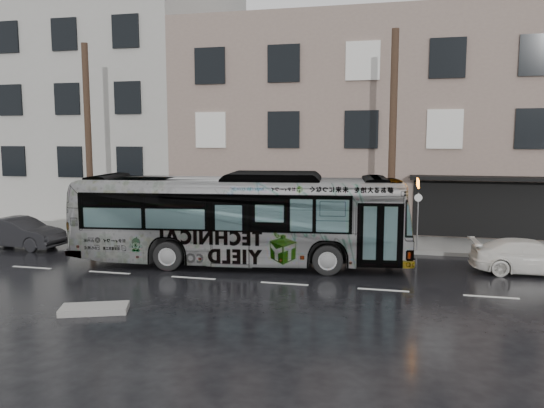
{
  "coord_description": "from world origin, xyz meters",
  "views": [
    {
      "loc": [
        6.73,
        -19.16,
        4.75
      ],
      "look_at": [
        1.6,
        2.5,
        2.01
      ],
      "focal_mm": 35.0,
      "sensor_mm": 36.0,
      "label": 1
    }
  ],
  "objects_px": {
    "white_sedan": "(531,257)",
    "dark_sedan": "(19,233)",
    "utility_pole_rear": "(88,141)",
    "sign_post": "(417,222)",
    "utility_pole_front": "(392,141)",
    "bus": "(240,219)"
  },
  "relations": [
    {
      "from": "dark_sedan",
      "to": "utility_pole_rear",
      "type": "bearing_deg",
      "value": -29.32
    },
    {
      "from": "utility_pole_front",
      "to": "white_sedan",
      "type": "xyz_separation_m",
      "value": [
        4.94,
        -2.41,
        -4.05
      ]
    },
    {
      "from": "utility_pole_rear",
      "to": "sign_post",
      "type": "relative_size",
      "value": 3.75
    },
    {
      "from": "utility_pole_front",
      "to": "dark_sedan",
      "type": "bearing_deg",
      "value": -170.01
    },
    {
      "from": "utility_pole_rear",
      "to": "dark_sedan",
      "type": "xyz_separation_m",
      "value": [
        -1.82,
        -2.79,
        -3.98
      ]
    },
    {
      "from": "utility_pole_front",
      "to": "bus",
      "type": "height_order",
      "value": "utility_pole_front"
    },
    {
      "from": "utility_pole_front",
      "to": "utility_pole_rear",
      "type": "distance_m",
      "value": 14.0
    },
    {
      "from": "bus",
      "to": "utility_pole_rear",
      "type": "bearing_deg",
      "value": 61.22
    },
    {
      "from": "white_sedan",
      "to": "utility_pole_rear",
      "type": "bearing_deg",
      "value": 79.63
    },
    {
      "from": "sign_post",
      "to": "bus",
      "type": "xyz_separation_m",
      "value": [
        -6.61,
        -3.45,
        0.4
      ]
    },
    {
      "from": "utility_pole_rear",
      "to": "sign_post",
      "type": "bearing_deg",
      "value": 0.0
    },
    {
      "from": "bus",
      "to": "white_sedan",
      "type": "bearing_deg",
      "value": -91.02
    },
    {
      "from": "utility_pole_front",
      "to": "sign_post",
      "type": "height_order",
      "value": "utility_pole_front"
    },
    {
      "from": "bus",
      "to": "white_sedan",
      "type": "distance_m",
      "value": 10.56
    },
    {
      "from": "white_sedan",
      "to": "dark_sedan",
      "type": "bearing_deg",
      "value": 87.93
    },
    {
      "from": "utility_pole_front",
      "to": "dark_sedan",
      "type": "distance_m",
      "value": 16.55
    },
    {
      "from": "utility_pole_rear",
      "to": "white_sedan",
      "type": "distance_m",
      "value": 19.51
    },
    {
      "from": "sign_post",
      "to": "utility_pole_rear",
      "type": "bearing_deg",
      "value": 180.0
    },
    {
      "from": "utility_pole_rear",
      "to": "dark_sedan",
      "type": "relative_size",
      "value": 2.22
    },
    {
      "from": "white_sedan",
      "to": "dark_sedan",
      "type": "height_order",
      "value": "dark_sedan"
    },
    {
      "from": "bus",
      "to": "white_sedan",
      "type": "relative_size",
      "value": 3.04
    },
    {
      "from": "sign_post",
      "to": "dark_sedan",
      "type": "distance_m",
      "value": 17.16
    }
  ]
}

